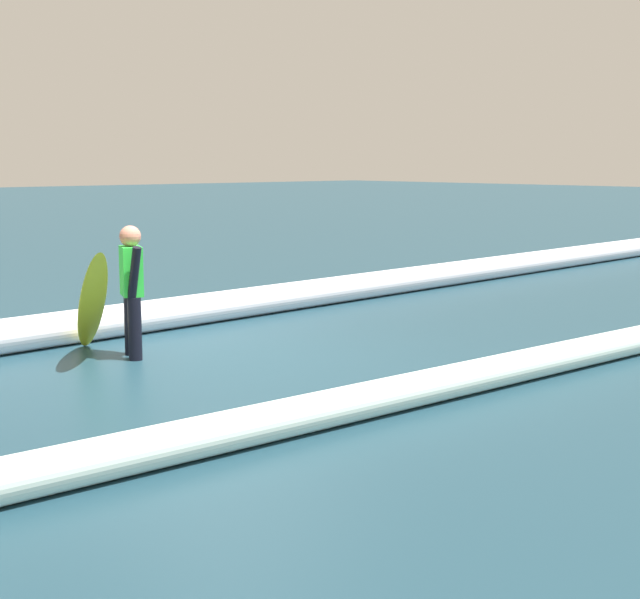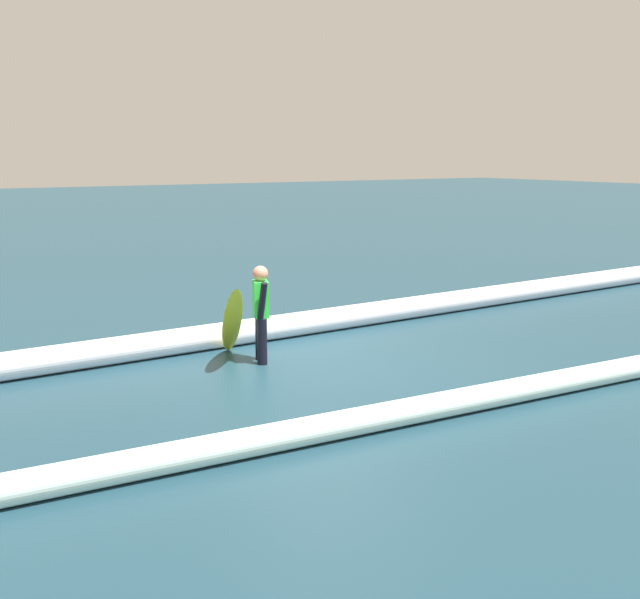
{
  "view_description": "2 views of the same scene",
  "coord_description": "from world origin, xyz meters",
  "views": [
    {
      "loc": [
        5.67,
        7.69,
        2.04
      ],
      "look_at": [
        0.61,
        2.1,
        0.91
      ],
      "focal_mm": 52.45,
      "sensor_mm": 36.0,
      "label": 1
    },
    {
      "loc": [
        6.15,
        9.34,
        2.94
      ],
      "look_at": [
        0.82,
        1.01,
        1.17
      ],
      "focal_mm": 46.4,
      "sensor_mm": 36.0,
      "label": 2
    }
  ],
  "objects": [
    {
      "name": "ground_plane",
      "position": [
        0.0,
        0.0,
        0.0
      ],
      "size": [
        121.98,
        121.98,
        0.0
      ],
      "primitive_type": "plane",
      "color": "#1B3A48"
    },
    {
      "name": "surfer",
      "position": [
        0.71,
        -0.7,
        0.77
      ],
      "size": [
        0.32,
        0.56,
        1.38
      ],
      "rotation": [
        0.0,
        0.0,
        4.32
      ],
      "color": "black",
      "rests_on": "ground_plane"
    },
    {
      "name": "surfboard",
      "position": [
        1.08,
        -0.86,
        0.59
      ],
      "size": [
        0.83,
        1.58,
        1.22
      ],
      "color": "yellow",
      "rests_on": "ground_plane"
    },
    {
      "name": "wave_crest_foreground",
      "position": [
        -1.82,
        -1.94,
        0.19
      ],
      "size": [
        22.04,
        1.55,
        0.38
      ],
      "primitive_type": "cylinder",
      "rotation": [
        0.0,
        1.57,
        0.05
      ],
      "color": "white",
      "rests_on": "ground_plane"
    },
    {
      "name": "wave_crest_midground",
      "position": [
        0.59,
        2.57,
        0.15
      ],
      "size": [
        15.87,
        0.89,
        0.29
      ],
      "primitive_type": "cylinder",
      "rotation": [
        0.0,
        1.57,
        -0.04
      ],
      "color": "white",
      "rests_on": "ground_plane"
    }
  ]
}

